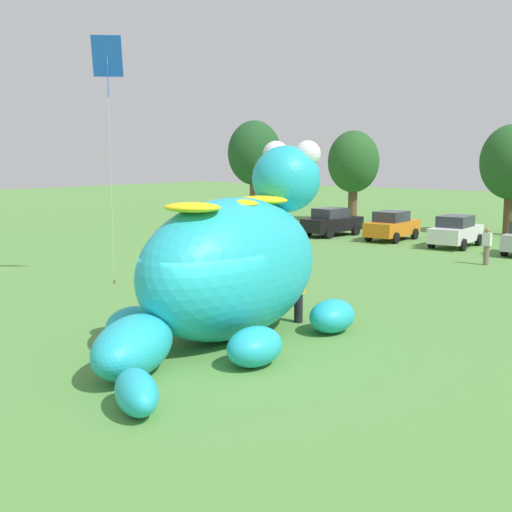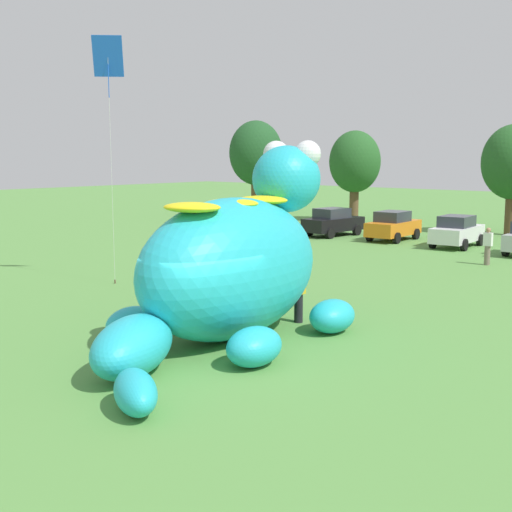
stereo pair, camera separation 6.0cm
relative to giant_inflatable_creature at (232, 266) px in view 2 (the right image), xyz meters
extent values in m
plane|color=#568E42|center=(0.63, -1.89, -1.97)|extent=(160.00, 160.00, 0.00)
ellipsoid|color=#23B2C6|center=(-0.02, 0.01, -0.06)|extent=(4.29, 7.19, 3.82)
ellipsoid|color=#23B2C6|center=(-0.41, 2.87, 2.26)|extent=(2.30, 2.47, 2.02)
sphere|color=white|center=(-1.00, 3.10, 3.02)|extent=(0.81, 0.81, 0.81)
sphere|color=white|center=(0.10, 3.25, 3.02)|extent=(0.81, 0.81, 0.81)
ellipsoid|color=yellow|center=(-0.23, 1.53, 1.70)|extent=(1.68, 1.42, 0.25)
ellipsoid|color=yellow|center=(-0.02, 0.01, 1.70)|extent=(1.68, 1.42, 0.25)
ellipsoid|color=yellow|center=(0.21, -1.67, 1.70)|extent=(1.68, 1.42, 0.25)
ellipsoid|color=#23B2C6|center=(-2.38, 1.57, -1.50)|extent=(1.38, 1.78, 0.93)
ellipsoid|color=#23B2C6|center=(1.83, 2.15, -1.50)|extent=(1.38, 1.78, 0.93)
ellipsoid|color=#23B2C6|center=(-1.70, -2.11, -1.50)|extent=(1.38, 1.78, 0.93)
ellipsoid|color=#23B2C6|center=(2.17, -1.57, -1.50)|extent=(1.38, 1.78, 0.93)
ellipsoid|color=#23B2C6|center=(0.51, -3.86, -1.30)|extent=(2.78, 3.42, 1.34)
ellipsoid|color=#23B2C6|center=(2.34, -5.27, -1.56)|extent=(1.92, 1.60, 0.82)
cube|color=black|center=(-11.17, 21.15, -1.25)|extent=(2.13, 4.26, 0.80)
cube|color=#2D333D|center=(-11.18, 21.00, -0.55)|extent=(1.70, 2.12, 0.60)
cylinder|color=black|center=(-11.88, 22.51, -1.65)|extent=(0.31, 0.66, 0.64)
cylinder|color=black|center=(-10.19, 22.33, -1.65)|extent=(0.31, 0.66, 0.64)
cylinder|color=black|center=(-12.15, 19.98, -1.65)|extent=(0.31, 0.66, 0.64)
cylinder|color=black|center=(-10.46, 19.80, -1.65)|extent=(0.31, 0.66, 0.64)
cube|color=orange|center=(-7.24, 21.61, -1.25)|extent=(1.92, 4.18, 0.80)
cube|color=#2D333D|center=(-7.23, 21.46, -0.55)|extent=(1.60, 2.04, 0.60)
cylinder|color=black|center=(-8.15, 22.83, -1.65)|extent=(0.27, 0.65, 0.64)
cylinder|color=black|center=(-6.45, 22.93, -1.65)|extent=(0.27, 0.65, 0.64)
cylinder|color=black|center=(-8.02, 20.30, -1.65)|extent=(0.27, 0.65, 0.64)
cylinder|color=black|center=(-6.32, 20.39, -1.65)|extent=(0.27, 0.65, 0.64)
cube|color=white|center=(-3.16, 21.30, -1.25)|extent=(2.03, 4.22, 0.80)
cube|color=#2D333D|center=(-3.15, 21.15, -0.55)|extent=(1.65, 2.08, 0.60)
cylinder|color=black|center=(-4.11, 22.50, -1.65)|extent=(0.29, 0.66, 0.64)
cylinder|color=black|center=(-2.42, 22.63, -1.65)|extent=(0.29, 0.66, 0.64)
cylinder|color=black|center=(-3.91, 19.96, -1.65)|extent=(0.29, 0.66, 0.64)
cylinder|color=black|center=(-2.21, 20.10, -1.65)|extent=(0.29, 0.66, 0.64)
cylinder|color=black|center=(0.12, 19.70, -1.65)|extent=(0.26, 0.65, 0.64)
cylinder|color=brown|center=(-24.16, 28.80, -0.60)|extent=(0.78, 0.78, 2.73)
ellipsoid|color=#1E4C23|center=(-24.16, 28.80, 3.17)|extent=(4.37, 4.37, 5.25)
cylinder|color=brown|center=(-15.12, 29.62, -0.78)|extent=(0.68, 0.68, 2.38)
ellipsoid|color=#235623|center=(-15.12, 29.62, 2.51)|extent=(3.81, 3.81, 4.57)
cylinder|color=brown|center=(-3.06, 28.75, -0.77)|extent=(0.69, 0.69, 2.41)
cylinder|color=black|center=(0.42, 2.44, -1.53)|extent=(0.26, 0.26, 0.88)
cube|color=gold|center=(0.42, 2.44, -0.79)|extent=(0.38, 0.22, 0.60)
sphere|color=tan|center=(0.42, 2.44, -0.37)|extent=(0.22, 0.22, 0.22)
cylinder|color=#726656|center=(0.48, 16.47, -1.53)|extent=(0.26, 0.26, 0.88)
cube|color=white|center=(0.48, 16.47, -0.79)|extent=(0.38, 0.22, 0.60)
sphere|color=#9E7051|center=(0.48, 16.47, -0.37)|extent=(0.22, 0.22, 0.22)
cylinder|color=black|center=(-4.78, 5.84, -1.53)|extent=(0.26, 0.26, 0.88)
cube|color=red|center=(-4.78, 5.84, -0.79)|extent=(0.38, 0.22, 0.60)
sphere|color=brown|center=(-4.78, 5.84, -0.37)|extent=(0.22, 0.22, 0.22)
cylinder|color=#726656|center=(-10.67, 15.84, -1.53)|extent=(0.26, 0.26, 0.88)
cube|color=white|center=(-10.67, 15.84, -0.79)|extent=(0.38, 0.22, 0.60)
sphere|color=#9E7051|center=(-10.67, 15.84, -0.37)|extent=(0.22, 0.22, 0.22)
cylinder|color=brown|center=(-8.69, 2.62, -1.90)|extent=(0.06, 0.06, 0.15)
cylinder|color=silver|center=(-8.69, 2.62, 2.39)|extent=(0.01, 0.01, 8.43)
cube|color=blue|center=(-8.69, 2.62, 6.61)|extent=(1.13, 1.13, 1.44)
cylinder|color=blue|center=(-8.69, 2.62, 5.71)|extent=(0.03, 0.03, 1.20)
camera|label=1|loc=(12.20, -13.14, 2.97)|focal=46.96mm
camera|label=2|loc=(12.24, -13.11, 2.97)|focal=46.96mm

